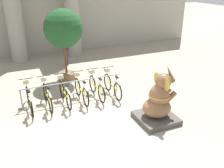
# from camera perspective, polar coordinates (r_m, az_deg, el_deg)

# --- Properties ---
(ground_plane) EXTENTS (60.00, 60.00, 0.00)m
(ground_plane) POSITION_cam_1_polar(r_m,az_deg,el_deg) (7.94, -3.93, -9.33)
(ground_plane) COLOR #9E937F
(building_facade) EXTENTS (20.00, 0.20, 6.00)m
(building_facade) POSITION_cam_1_polar(r_m,az_deg,el_deg) (15.13, -16.12, 17.73)
(building_facade) COLOR #A39E8E
(building_facade) RESTS_ON ground_plane
(column_left) EXTENTS (1.07, 1.07, 5.16)m
(column_left) POSITION_cam_1_polar(r_m,az_deg,el_deg) (14.03, -21.62, 15.08)
(column_left) COLOR gray
(column_left) RESTS_ON ground_plane
(column_right) EXTENTS (1.07, 1.07, 5.16)m
(column_right) POSITION_cam_1_polar(r_m,az_deg,el_deg) (14.49, -9.14, 16.59)
(column_right) COLOR gray
(column_right) RESTS_ON ground_plane
(bike_rack) EXTENTS (3.70, 0.05, 0.77)m
(bike_rack) POSITION_cam_1_polar(r_m,az_deg,el_deg) (9.27, -9.17, -0.30)
(bike_rack) COLOR gray
(bike_rack) RESTS_ON ground_plane
(bicycle_0) EXTENTS (0.48, 1.68, 1.02)m
(bicycle_0) POSITION_cam_1_polar(r_m,az_deg,el_deg) (9.04, -18.41, -3.27)
(bicycle_0) COLOR black
(bicycle_0) RESTS_ON ground_plane
(bicycle_1) EXTENTS (0.48, 1.68, 1.02)m
(bicycle_1) POSITION_cam_1_polar(r_m,az_deg,el_deg) (9.10, -14.56, -2.60)
(bicycle_1) COLOR black
(bicycle_1) RESTS_ON ground_plane
(bicycle_2) EXTENTS (0.48, 1.68, 1.02)m
(bicycle_2) POSITION_cam_1_polar(r_m,az_deg,el_deg) (9.18, -10.75, -2.01)
(bicycle_2) COLOR black
(bicycle_2) RESTS_ON ground_plane
(bicycle_3) EXTENTS (0.48, 1.68, 1.02)m
(bicycle_3) POSITION_cam_1_polar(r_m,az_deg,el_deg) (9.32, -7.06, -1.35)
(bicycle_3) COLOR black
(bicycle_3) RESTS_ON ground_plane
(bicycle_4) EXTENTS (0.48, 1.68, 1.02)m
(bicycle_4) POSITION_cam_1_polar(r_m,az_deg,el_deg) (9.52, -3.57, -0.64)
(bicycle_4) COLOR black
(bicycle_4) RESTS_ON ground_plane
(bicycle_5) EXTENTS (0.48, 1.68, 1.02)m
(bicycle_5) POSITION_cam_1_polar(r_m,az_deg,el_deg) (9.67, 0.02, -0.20)
(bicycle_5) COLOR black
(bicycle_5) RESTS_ON ground_plane
(elephant_statue) EXTENTS (1.21, 1.21, 1.87)m
(elephant_statue) POSITION_cam_1_polar(r_m,az_deg,el_deg) (8.00, 10.54, -4.23)
(elephant_statue) COLOR #4C4742
(elephant_statue) RESTS_ON ground_plane
(person_pedestrian) EXTENTS (0.22, 0.47, 1.68)m
(person_pedestrian) POSITION_cam_1_polar(r_m,az_deg,el_deg) (13.07, -10.54, 8.53)
(person_pedestrian) COLOR #383342
(person_pedestrian) RESTS_ON ground_plane
(potted_tree) EXTENTS (1.64, 1.64, 3.10)m
(potted_tree) POSITION_cam_1_polar(r_m,az_deg,el_deg) (10.83, -11.06, 11.89)
(potted_tree) COLOR brown
(potted_tree) RESTS_ON ground_plane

